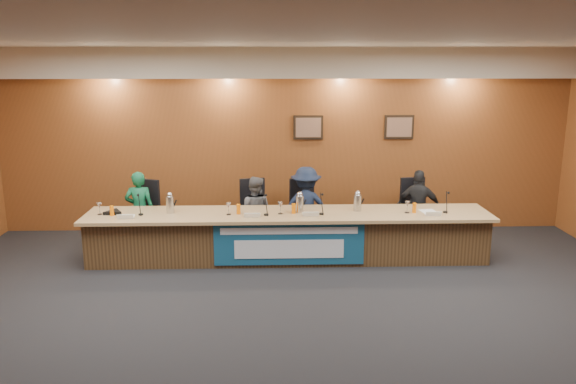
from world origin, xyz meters
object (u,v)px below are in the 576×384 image
(panelist_a, at_px, (140,210))
(office_chair_c, at_px, (305,216))
(dais_body, at_px, (288,237))
(carafe_left, at_px, (170,205))
(panelist_b, at_px, (255,212))
(carafe_right, at_px, (357,203))
(office_chair_b, at_px, (255,216))
(panelist_d, at_px, (418,208))
(speakerphone, at_px, (114,212))
(carafe_mid, at_px, (300,204))
(panelist_c, at_px, (306,207))
(banner, at_px, (289,244))
(office_chair_a, at_px, (142,217))
(office_chair_d, at_px, (416,215))

(panelist_a, height_order, office_chair_c, panelist_a)
(dais_body, height_order, carafe_left, carafe_left)
(panelist_b, xyz_separation_m, carafe_right, (1.58, -0.60, 0.29))
(panelist_b, xyz_separation_m, carafe_left, (-1.25, -0.63, 0.29))
(office_chair_b, bearing_deg, office_chair_c, -12.31)
(panelist_d, distance_m, speakerphone, 4.83)
(panelist_b, relative_size, carafe_mid, 4.54)
(panelist_a, bearing_deg, panelist_b, 177.35)
(panelist_c, relative_size, carafe_mid, 5.14)
(office_chair_b, xyz_separation_m, carafe_mid, (0.70, -0.75, 0.40))
(panelist_a, xyz_separation_m, office_chair_c, (2.70, 0.10, -0.15))
(banner, height_order, panelist_b, panelist_b)
(carafe_left, height_order, speakerphone, carafe_left)
(panelist_c, bearing_deg, office_chair_a, 0.25)
(panelist_d, distance_m, carafe_right, 1.28)
(panelist_d, xyz_separation_m, office_chair_a, (-4.55, 0.10, -0.15))
(panelist_c, xyz_separation_m, office_chair_b, (-0.84, 0.10, -0.18))
(panelist_b, relative_size, speakerphone, 3.66)
(office_chair_d, bearing_deg, carafe_mid, -167.75)
(panelist_c, bearing_deg, office_chair_d, -174.54)
(dais_body, xyz_separation_m, panelist_c, (0.31, 0.63, 0.31))
(panelist_b, xyz_separation_m, office_chair_a, (-1.86, 0.10, -0.11))
(panelist_c, bearing_deg, dais_body, 66.07)
(office_chair_d, xyz_separation_m, carafe_mid, (-1.99, -0.75, 0.40))
(panelist_c, height_order, office_chair_c, panelist_c)
(panelist_d, xyz_separation_m, office_chair_c, (-1.85, 0.10, -0.15))
(office_chair_b, relative_size, office_chair_c, 1.00)
(panelist_a, distance_m, office_chair_a, 0.18)
(carafe_left, xyz_separation_m, speakerphone, (-0.84, -0.03, -0.10))
(office_chair_d, bearing_deg, panelist_d, -98.55)
(panelist_d, height_order, speakerphone, panelist_d)
(office_chair_b, relative_size, speakerphone, 1.50)
(banner, height_order, speakerphone, speakerphone)
(dais_body, relative_size, speakerphone, 18.75)
(office_chair_a, bearing_deg, speakerphone, -83.82)
(carafe_right, bearing_deg, office_chair_b, 156.18)
(office_chair_c, bearing_deg, dais_body, -126.68)
(panelist_c, distance_m, carafe_right, 0.98)
(banner, distance_m, panelist_d, 2.41)
(panelist_a, distance_m, office_chair_c, 2.70)
(dais_body, bearing_deg, banner, -90.00)
(office_chair_d, height_order, carafe_left, carafe_left)
(office_chair_d, xyz_separation_m, carafe_right, (-1.10, -0.70, 0.39))
(office_chair_c, xyz_separation_m, carafe_right, (0.75, -0.70, 0.39))
(office_chair_b, height_order, carafe_mid, carafe_mid)
(dais_body, xyz_separation_m, carafe_mid, (0.17, -0.03, 0.53))
(office_chair_a, height_order, office_chair_b, same)
(panelist_b, distance_m, carafe_left, 1.43)
(carafe_left, bearing_deg, panelist_c, 16.84)
(panelist_d, bearing_deg, banner, 39.22)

